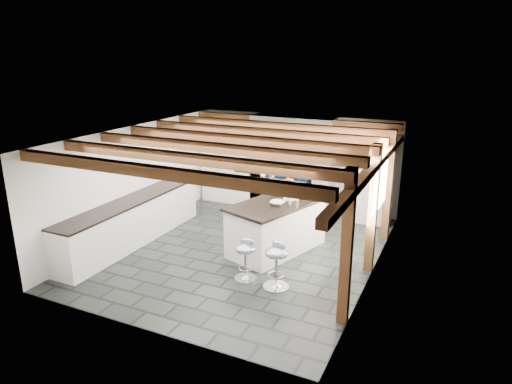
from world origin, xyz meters
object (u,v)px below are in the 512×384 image
at_px(kitchen_island, 277,226).
at_px(range_cooker, 291,191).
at_px(bar_stool_near, 277,260).
at_px(bar_stool_far, 246,255).

bearing_deg(kitchen_island, range_cooker, 122.34).
bearing_deg(range_cooker, bar_stool_near, -72.78).
relative_size(range_cooker, bar_stool_near, 1.25).
height_order(bar_stool_near, bar_stool_far, bar_stool_near).
height_order(range_cooker, bar_stool_far, range_cooker).
relative_size(range_cooker, kitchen_island, 0.45).
bearing_deg(bar_stool_near, kitchen_island, 126.11).
height_order(range_cooker, bar_stool_near, range_cooker).
relative_size(kitchen_island, bar_stool_far, 3.08).
xyz_separation_m(range_cooker, bar_stool_far, (0.58, -3.73, -0.01)).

